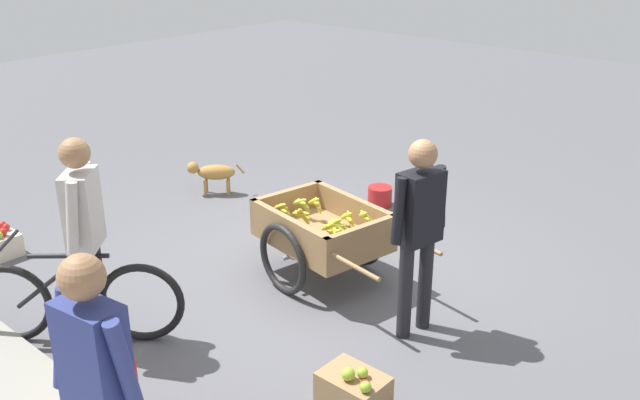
% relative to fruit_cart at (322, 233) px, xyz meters
% --- Properties ---
extents(ground_plane, '(24.00, 24.00, 0.00)m').
position_rel_fruit_cart_xyz_m(ground_plane, '(0.05, -0.01, -0.44)').
color(ground_plane, '#56565B').
extents(fruit_cart, '(1.76, 1.06, 0.73)m').
position_rel_fruit_cart_xyz_m(fruit_cart, '(0.00, 0.00, 0.00)').
color(fruit_cart, '#937047').
rests_on(fruit_cart, ground).
extents(vendor_person, '(0.26, 0.56, 1.58)m').
position_rel_fruit_cart_xyz_m(vendor_person, '(-1.12, 0.19, 0.51)').
color(vendor_person, black).
rests_on(vendor_person, ground).
extents(bicycle, '(1.27, 1.16, 0.85)m').
position_rel_fruit_cart_xyz_m(bicycle, '(0.73, 2.01, -0.09)').
color(bicycle, black).
rests_on(bicycle, ground).
extents(cyclist_person, '(0.38, 0.45, 1.64)m').
position_rel_fruit_cart_xyz_m(cyclist_person, '(0.62, 1.91, 0.54)').
color(cyclist_person, black).
rests_on(cyclist_person, ground).
extents(dog, '(0.52, 0.49, 0.40)m').
position_rel_fruit_cart_xyz_m(dog, '(2.33, -0.71, -0.17)').
color(dog, '#AD7A38').
rests_on(dog, ground).
extents(fire_hydrant, '(0.25, 0.25, 0.67)m').
position_rel_fruit_cart_xyz_m(fire_hydrant, '(-0.49, 2.41, -0.11)').
color(fire_hydrant, red).
rests_on(fire_hydrant, ground).
extents(plastic_bucket, '(0.27, 0.27, 0.22)m').
position_rel_fruit_cart_xyz_m(plastic_bucket, '(0.64, -1.71, -0.33)').
color(plastic_bucket, '#B21E1E').
rests_on(plastic_bucket, ground).
extents(apple_crate, '(0.44, 0.32, 0.31)m').
position_rel_fruit_cart_xyz_m(apple_crate, '(-1.33, 1.20, -0.32)').
color(apple_crate, '#99754C').
rests_on(apple_crate, ground).
extents(bystander_person, '(0.52, 0.25, 1.65)m').
position_rel_fruit_cart_xyz_m(bystander_person, '(-1.06, 2.87, 0.55)').
color(bystander_person, black).
rests_on(bystander_person, ground).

